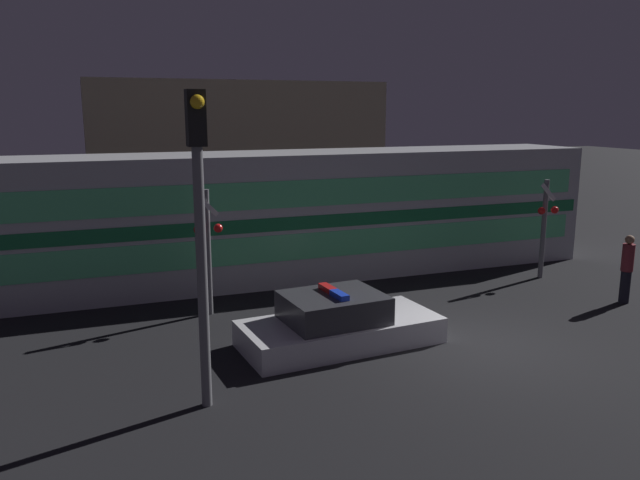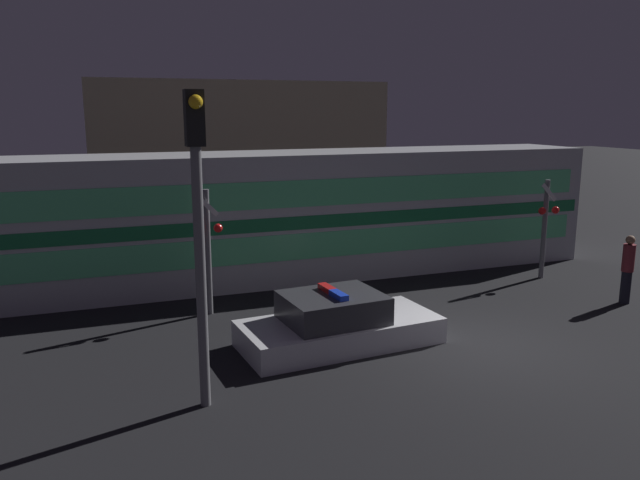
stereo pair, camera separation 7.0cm
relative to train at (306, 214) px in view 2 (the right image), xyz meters
The scene contains 8 objects.
ground_plane 7.57m from the train, 77.57° to the right, with size 120.00×120.00×0.00m, color black.
train is the anchor object (origin of this frame).
police_car 6.29m from the train, 102.66° to the right, with size 4.53×2.26×1.29m.
pedestrian 9.21m from the train, 39.85° to the right, with size 0.31×0.31×1.86m.
crossing_signal_near 7.32m from the train, 24.25° to the right, with size 0.72×0.33×3.04m.
crossing_signal_far 4.62m from the train, 141.06° to the right, with size 0.72×0.33×3.19m.
traffic_light_corner 9.22m from the train, 120.36° to the right, with size 0.30×0.46×5.42m.
building_left 8.14m from the train, 93.18° to the left, with size 11.61×5.49×6.20m.
Camera 2 is at (-7.83, -10.94, 5.10)m, focal length 35.00 mm.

